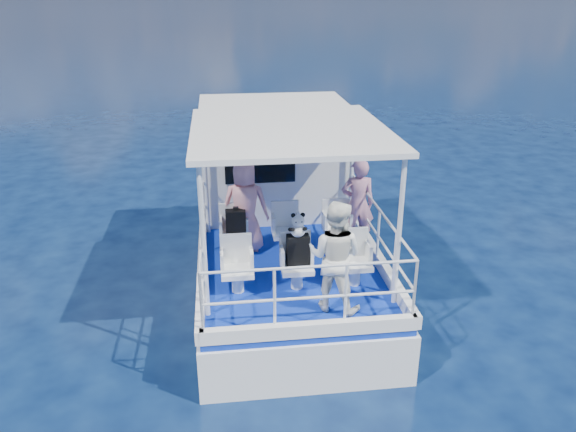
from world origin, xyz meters
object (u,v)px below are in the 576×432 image
Objects in this scene: passenger_stbd_aft at (335,256)px; panda at (298,225)px; passenger_port_fwd at (245,206)px; backpack_center at (298,251)px.

passenger_stbd_aft is 4.43× the size of panda.
panda is (0.69, -1.50, 0.24)m from passenger_port_fwd.
passenger_port_fwd reaches higher than passenger_stbd_aft.
passenger_port_fwd is 2.37m from passenger_stbd_aft.
passenger_port_fwd is at bearing 115.51° from backpack_center.
panda is at bearing -23.78° from passenger_stbd_aft.
passenger_port_fwd reaches higher than panda.
passenger_port_fwd is at bearing 114.85° from panda.
passenger_port_fwd is at bearing -32.07° from passenger_stbd_aft.
passenger_port_fwd is 1.67m from panda.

